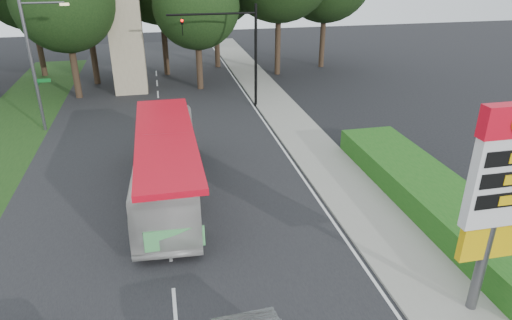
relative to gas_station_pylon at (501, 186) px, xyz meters
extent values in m
cube|color=black|center=(-9.20, 10.01, -4.44)|extent=(14.00, 80.00, 0.02)
cube|color=gray|center=(-0.70, 10.01, -4.39)|extent=(3.00, 80.00, 0.12)
cube|color=#1B5115|center=(2.30, 6.01, -3.85)|extent=(3.00, 14.00, 1.20)
cylinder|color=#59595E|center=(0.00, 0.01, -2.85)|extent=(0.32, 0.32, 3.20)
cube|color=#DDAE0B|center=(0.00, 0.01, -1.85)|extent=(1.80, 0.25, 1.10)
cube|color=silver|center=(0.00, 0.01, 0.15)|extent=(2.00, 0.35, 2.80)
cube|color=black|center=(0.00, -0.18, 0.30)|extent=(1.70, 0.04, 0.45)
cube|color=black|center=(0.00, -0.18, -0.35)|extent=(1.70, 0.04, 0.45)
cylinder|color=black|center=(-2.20, 22.01, -0.85)|extent=(0.20, 0.20, 7.20)
cylinder|color=black|center=(-5.20, 22.01, 2.15)|extent=(6.00, 0.14, 0.14)
imported|color=black|center=(-7.20, 22.01, 1.90)|extent=(0.18, 0.22, 1.10)
sphere|color=#FF0C05|center=(-7.20, 21.86, 1.80)|extent=(0.18, 0.18, 0.18)
cylinder|color=#59595E|center=(-16.40, 20.01, -0.45)|extent=(0.20, 0.20, 8.00)
cylinder|color=#59595E|center=(-15.20, 20.01, 3.25)|extent=(2.40, 0.12, 0.12)
cube|color=#FFE599|center=(-14.00, 20.01, 3.15)|extent=(0.50, 0.22, 0.14)
cube|color=#0C591E|center=(-15.95, 20.01, -1.25)|extent=(0.85, 0.04, 0.22)
cube|color=#0C591E|center=(-16.40, 20.46, -1.55)|extent=(0.04, 0.85, 0.22)
cube|color=gray|center=(-11.20, 28.01, 0.05)|extent=(2.50, 2.50, 9.00)
cylinder|color=#2D2116|center=(-19.20, 35.01, -1.75)|extent=(0.50, 0.50, 5.40)
cylinder|color=#2D2116|center=(-14.20, 31.01, -1.21)|extent=(0.50, 0.50, 6.48)
cylinder|color=#2D2116|center=(-8.20, 33.01, -1.48)|extent=(0.50, 0.50, 5.94)
cylinder|color=#2D2116|center=(-3.20, 35.01, -1.84)|extent=(0.50, 0.50, 5.22)
cylinder|color=#2D2116|center=(1.80, 31.01, -1.39)|extent=(0.50, 0.50, 6.12)
cylinder|color=#2D2116|center=(6.80, 33.01, -1.66)|extent=(0.50, 0.50, 5.58)
cylinder|color=#2D2116|center=(-15.20, 27.01, -2.11)|extent=(0.50, 0.50, 4.68)
sphere|color=black|center=(-15.20, 27.01, 2.70)|extent=(7.28, 7.28, 7.28)
cylinder|color=#2D2116|center=(-5.70, 27.51, -2.29)|extent=(0.50, 0.50, 4.32)
sphere|color=black|center=(-5.70, 27.51, 2.15)|extent=(6.72, 6.72, 6.72)
imported|color=beige|center=(-9.00, 9.65, -2.94)|extent=(3.10, 10.92, 3.01)
camera|label=1|loc=(-9.07, -9.50, 5.95)|focal=32.00mm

